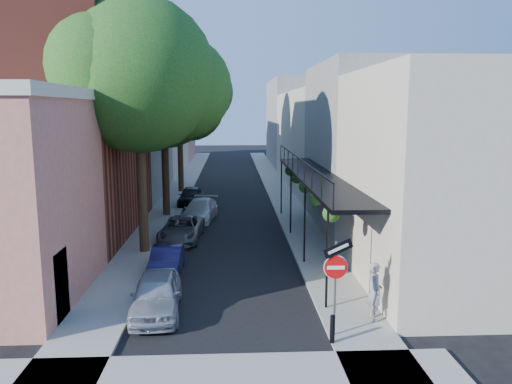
{
  "coord_description": "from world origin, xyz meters",
  "views": [
    {
      "loc": [
        0.25,
        -12.41,
        6.54
      ],
      "look_at": [
        1.34,
        10.11,
        2.8
      ],
      "focal_mm": 35.0,
      "sensor_mm": 36.0,
      "label": 1
    }
  ],
  "objects": [
    {
      "name": "buildings_right",
      "position": [
        8.99,
        29.49,
        4.42
      ],
      "size": [
        9.8,
        55.0,
        10.0
      ],
      "color": "#B9AE98",
      "rests_on": "ground"
    },
    {
      "name": "buildings_left",
      "position": [
        -9.3,
        28.76,
        4.94
      ],
      "size": [
        10.1,
        59.1,
        12.0
      ],
      "color": "tan",
      "rests_on": "ground"
    },
    {
      "name": "pedestrian",
      "position": [
        4.6,
        1.99,
        1.03
      ],
      "size": [
        0.48,
        0.69,
        1.83
      ],
      "primitive_type": "imported",
      "rotation": [
        0.0,
        0.0,
        1.63
      ],
      "color": "gray",
      "rests_on": "sidewalk_right"
    },
    {
      "name": "parked_car_b",
      "position": [
        -2.39,
        6.95,
        0.56
      ],
      "size": [
        1.21,
        3.38,
        1.11
      ],
      "primitive_type": "imported",
      "rotation": [
        0.0,
        0.0,
        -0.01
      ],
      "color": "#15133C",
      "rests_on": "ground"
    },
    {
      "name": "bollard",
      "position": [
        3.0,
        0.5,
        0.52
      ],
      "size": [
        0.14,
        0.14,
        0.8
      ],
      "primitive_type": "cylinder",
      "color": "black",
      "rests_on": "sidewalk_right"
    },
    {
      "name": "ground",
      "position": [
        0.0,
        0.0,
        0.0
      ],
      "size": [
        160.0,
        160.0,
        0.0
      ],
      "primitive_type": "plane",
      "color": "black",
      "rests_on": "ground"
    },
    {
      "name": "oak_far",
      "position": [
        -3.35,
        27.27,
        8.26
      ],
      "size": [
        7.7,
        7.0,
        11.9
      ],
      "color": "#372516",
      "rests_on": "ground"
    },
    {
      "name": "sign_post",
      "position": [
        3.16,
        0.97,
        2.04
      ],
      "size": [
        0.89,
        0.17,
        2.99
      ],
      "color": "#595B60",
      "rests_on": "ground"
    },
    {
      "name": "sidewalk_right",
      "position": [
        4.0,
        30.0,
        0.06
      ],
      "size": [
        2.0,
        64.0,
        0.12
      ],
      "primitive_type": "cube",
      "color": "gray",
      "rests_on": "ground"
    },
    {
      "name": "oak_near",
      "position": [
        -3.37,
        10.26,
        7.88
      ],
      "size": [
        7.48,
        6.8,
        11.42
      ],
      "color": "#372516",
      "rests_on": "ground"
    },
    {
      "name": "sidewalk_left",
      "position": [
        -4.0,
        30.0,
        0.06
      ],
      "size": [
        2.0,
        64.0,
        0.12
      ],
      "primitive_type": "cube",
      "color": "gray",
      "rests_on": "ground"
    },
    {
      "name": "parked_car_c",
      "position": [
        -2.31,
        12.19,
        0.59
      ],
      "size": [
        2.2,
        4.33,
        1.17
      ],
      "primitive_type": "imported",
      "rotation": [
        0.0,
        0.0,
        -0.06
      ],
      "color": "#53545A",
      "rests_on": "ground"
    },
    {
      "name": "parked_car_e",
      "position": [
        -2.6,
        21.63,
        0.64
      ],
      "size": [
        1.75,
        3.83,
        1.27
      ],
      "primitive_type": "imported",
      "rotation": [
        0.0,
        0.0,
        -0.07
      ],
      "color": "black",
      "rests_on": "ground"
    },
    {
      "name": "parked_car_a",
      "position": [
        -2.22,
        3.06,
        0.65
      ],
      "size": [
        1.75,
        3.89,
        1.3
      ],
      "primitive_type": "imported",
      "rotation": [
        0.0,
        0.0,
        0.06
      ],
      "color": "#959AA5",
      "rests_on": "ground"
    },
    {
      "name": "road_surface",
      "position": [
        0.0,
        30.0,
        0.01
      ],
      "size": [
        6.0,
        64.0,
        0.01
      ],
      "primitive_type": "cube",
      "color": "black",
      "rests_on": "ground"
    },
    {
      "name": "oak_mid",
      "position": [
        -3.42,
        18.23,
        7.06
      ],
      "size": [
        6.6,
        6.0,
        10.2
      ],
      "color": "#372516",
      "rests_on": "ground"
    },
    {
      "name": "sidewalk_cross",
      "position": [
        0.0,
        -1.0,
        0.06
      ],
      "size": [
        12.0,
        2.0,
        0.12
      ],
      "primitive_type": "cube",
      "color": "gray",
      "rests_on": "ground"
    },
    {
      "name": "parked_car_d",
      "position": [
        -1.67,
        16.74,
        0.62
      ],
      "size": [
        2.32,
        4.49,
        1.24
      ],
      "primitive_type": "imported",
      "rotation": [
        0.0,
        0.0,
        -0.14
      ],
      "color": "silver",
      "rests_on": "ground"
    }
  ]
}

